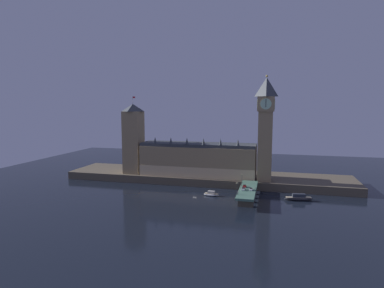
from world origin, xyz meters
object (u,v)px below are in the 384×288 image
object	(u,v)px
street_lamp_far	(242,177)
pedestrian_far_rail	(241,184)
pedestrian_mid_walk	(255,188)
car_northbound_trail	(243,189)
boat_upstream	(211,194)
pedestrian_near_rail	(238,193)
street_lamp_near	(237,187)
victoria_tower	(133,139)
car_northbound_lead	(244,186)
boat_downstream	(299,198)
clock_tower	(266,126)
car_southbound_lead	(251,189)

from	to	relation	value
street_lamp_far	pedestrian_far_rail	bearing A→B (deg)	-86.86
pedestrian_mid_walk	car_northbound_trail	bearing A→B (deg)	-159.94
boat_upstream	car_northbound_trail	bearing A→B (deg)	-18.09
pedestrian_near_rail	street_lamp_near	size ratio (longest dim) A/B	0.25
victoria_tower	pedestrian_mid_walk	world-z (taller)	victoria_tower
pedestrian_mid_walk	boat_upstream	distance (m)	29.58
car_northbound_trail	street_lamp_far	world-z (taller)	street_lamp_far
car_northbound_lead	boat_downstream	world-z (taller)	car_northbound_lead
street_lamp_near	victoria_tower	bearing A→B (deg)	151.19
car_northbound_trail	street_lamp_near	size ratio (longest dim) A/B	0.63
pedestrian_near_rail	pedestrian_mid_walk	distance (m)	15.77
clock_tower	car_southbound_lead	world-z (taller)	clock_tower
car_southbound_lead	car_northbound_lead	bearing A→B (deg)	124.99
car_southbound_lead	pedestrian_near_rail	world-z (taller)	pedestrian_near_rail
clock_tower	pedestrian_near_rail	distance (m)	60.13
pedestrian_mid_walk	street_lamp_near	size ratio (longest dim) A/B	0.23
victoria_tower	car_northbound_lead	distance (m)	98.05
car_northbound_trail	pedestrian_mid_walk	distance (m)	7.35
victoria_tower	street_lamp_near	distance (m)	101.84
victoria_tower	boat_upstream	xyz separation A→B (m)	(68.40, -29.99, -32.01)
street_lamp_near	pedestrian_near_rail	bearing A→B (deg)	59.23
street_lamp_near	street_lamp_far	xyz separation A→B (m)	(0.00, 29.44, -0.67)
pedestrian_far_rail	car_southbound_lead	bearing A→B (deg)	-56.63
clock_tower	pedestrian_far_rail	world-z (taller)	clock_tower
clock_tower	car_northbound_trail	distance (m)	52.44
pedestrian_far_rail	street_lamp_near	world-z (taller)	street_lamp_near
pedestrian_far_rail	boat_downstream	xyz separation A→B (m)	(35.77, -1.24, -6.44)
car_southbound_lead	pedestrian_mid_walk	bearing A→B (deg)	38.21
car_northbound_lead	pedestrian_far_rail	bearing A→B (deg)	120.50
street_lamp_near	pedestrian_mid_walk	bearing A→B (deg)	54.51
clock_tower	boat_upstream	size ratio (longest dim) A/B	7.19
car_southbound_lead	boat_downstream	size ratio (longest dim) A/B	0.24
car_southbound_lead	boat_upstream	size ratio (longest dim) A/B	0.42
car_northbound_trail	pedestrian_far_rail	size ratio (longest dim) A/B	2.65
victoria_tower	boat_upstream	world-z (taller)	victoria_tower
boat_upstream	clock_tower	bearing A→B (deg)	40.45
pedestrian_near_rail	boat_upstream	world-z (taller)	pedestrian_near_rail
car_northbound_lead	street_lamp_near	bearing A→B (deg)	-98.43
victoria_tower	car_southbound_lead	xyz separation A→B (m)	(94.53, -36.31, -25.47)
clock_tower	boat_upstream	world-z (taller)	clock_tower
car_southbound_lead	street_lamp_near	world-z (taller)	street_lamp_near
street_lamp_near	pedestrian_far_rail	bearing A→B (deg)	88.97
street_lamp_near	boat_downstream	size ratio (longest dim) A/B	0.41
clock_tower	street_lamp_near	bearing A→B (deg)	-107.06
pedestrian_mid_walk	street_lamp_near	bearing A→B (deg)	-125.49
car_northbound_lead	pedestrian_mid_walk	distance (m)	8.39
car_southbound_lead	pedestrian_mid_walk	size ratio (longest dim) A/B	2.58
car_southbound_lead	pedestrian_near_rail	xyz separation A→B (m)	(-6.90, -10.99, 0.35)
boat_downstream	street_lamp_near	bearing A→B (deg)	-149.97
victoria_tower	pedestrian_near_rail	distance (m)	102.69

